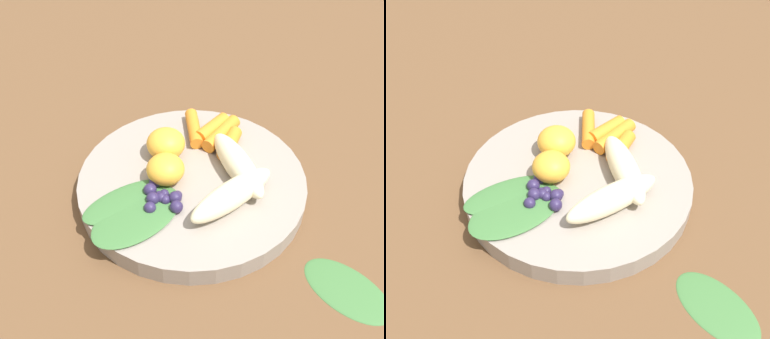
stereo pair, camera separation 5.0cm
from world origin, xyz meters
TOP-DOWN VIEW (x-y plane):
  - ground_plane at (0.00, 0.00)m, footprint 2.40×2.40m
  - bowl at (0.00, 0.00)m, footprint 0.26×0.26m
  - banana_peeled_left at (-0.05, -0.02)m, footprint 0.10×0.10m
  - banana_peeled_right at (-0.06, 0.02)m, footprint 0.08×0.11m
  - orange_segment_near at (0.02, 0.02)m, footprint 0.04×0.04m
  - orange_segment_far at (0.04, -0.02)m, footprint 0.05×0.05m
  - carrot_front at (-0.02, -0.06)m, footprint 0.02×0.05m
  - carrot_mid_left at (-0.01, -0.08)m, footprint 0.03×0.06m
  - carrot_mid_right at (0.01, -0.08)m, footprint 0.03×0.05m
  - carrot_rear at (0.03, -0.07)m, footprint 0.05×0.06m
  - blueberry_pile at (0.01, 0.05)m, footprint 0.05×0.05m
  - kale_leaf_left at (0.05, 0.07)m, footprint 0.09×0.11m
  - kale_leaf_right at (0.03, 0.08)m, footprint 0.10×0.12m
  - kale_leaf_stray at (-0.19, 0.06)m, footprint 0.10×0.08m

SIDE VIEW (x-z plane):
  - ground_plane at x=0.00m, z-range 0.00..0.00m
  - kale_leaf_stray at x=-0.19m, z-range 0.00..0.01m
  - bowl at x=0.00m, z-range 0.00..0.02m
  - kale_leaf_left at x=0.05m, z-range 0.02..0.03m
  - kale_leaf_right at x=0.03m, z-range 0.02..0.03m
  - blueberry_pile at x=0.01m, z-range 0.02..0.04m
  - carrot_rear at x=0.03m, z-range 0.02..0.04m
  - carrot_front at x=-0.02m, z-range 0.02..0.04m
  - carrot_mid_left at x=-0.01m, z-range 0.02..0.04m
  - carrot_mid_right at x=0.01m, z-range 0.02..0.04m
  - banana_peeled_left at x=-0.05m, z-range 0.02..0.05m
  - banana_peeled_right at x=-0.06m, z-range 0.02..0.05m
  - orange_segment_near at x=0.02m, z-range 0.02..0.05m
  - orange_segment_far at x=0.04m, z-range 0.02..0.06m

